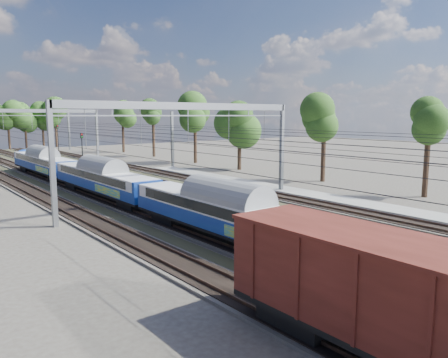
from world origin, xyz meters
TOP-DOWN VIEW (x-y plane):
  - track_bed at (-0.00, 45.00)m, footprint 21.00×130.00m
  - platform at (12.00, 20.00)m, footprint 3.00×70.00m
  - catenary at (0.33, 52.69)m, footprint 25.65×130.00m
  - tree_belt at (5.99, 92.60)m, footprint 40.20×99.34m
  - emu_train at (-4.50, 37.71)m, footprint 2.68×56.87m
  - worker at (4.30, 88.64)m, footprint 0.39×0.59m
  - signal_near at (0.53, 56.48)m, footprint 0.35×0.32m
  - signal_far at (7.79, 89.20)m, footprint 0.37×0.34m

SIDE VIEW (x-z plane):
  - track_bed at x=0.00m, z-range -0.07..0.27m
  - platform at x=12.00m, z-range 0.00..0.30m
  - worker at x=4.30m, z-range 0.00..1.60m
  - emu_train at x=-4.50m, z-range 0.35..4.27m
  - signal_near at x=0.53m, z-range 0.74..6.29m
  - signal_far at x=7.79m, z-range 0.79..6.76m
  - catenary at x=0.33m, z-range 1.90..10.90m
  - tree_belt at x=5.99m, z-range 2.35..13.99m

